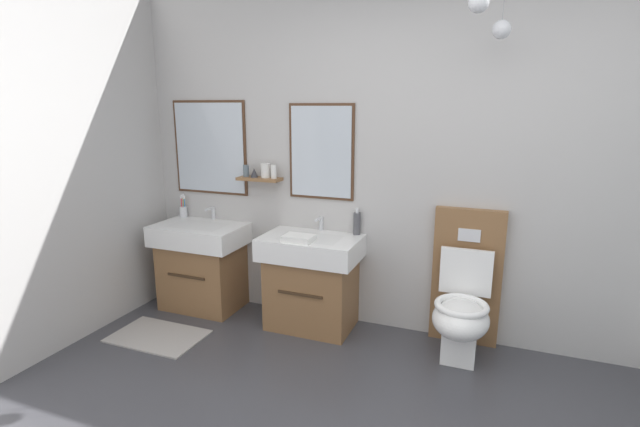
% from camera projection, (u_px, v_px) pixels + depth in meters
% --- Properties ---
extents(wall_back, '(5.15, 0.61, 2.72)m').
position_uv_depth(wall_back, '(444.00, 154.00, 3.31)').
color(wall_back, '#B7B5B2').
rests_on(wall_back, ground).
extents(bath_mat, '(0.68, 0.44, 0.01)m').
position_uv_depth(bath_mat, '(158.00, 336.00, 3.51)').
color(bath_mat, '#9E9993').
rests_on(bath_mat, ground).
extents(vanity_sink_left, '(0.74, 0.50, 0.73)m').
position_uv_depth(vanity_sink_left, '(202.00, 263.00, 3.96)').
color(vanity_sink_left, brown).
rests_on(vanity_sink_left, ground).
extents(tap_on_left_sink, '(0.03, 0.13, 0.11)m').
position_uv_depth(tap_on_left_sink, '(212.00, 212.00, 4.04)').
color(tap_on_left_sink, silver).
rests_on(tap_on_left_sink, vanity_sink_left).
extents(vanity_sink_right, '(0.74, 0.50, 0.73)m').
position_uv_depth(vanity_sink_right, '(312.00, 279.00, 3.60)').
color(vanity_sink_right, brown).
rests_on(vanity_sink_right, ground).
extents(tap_on_right_sink, '(0.03, 0.13, 0.11)m').
position_uv_depth(tap_on_right_sink, '(320.00, 222.00, 3.68)').
color(tap_on_right_sink, silver).
rests_on(tap_on_right_sink, vanity_sink_right).
extents(toilet, '(0.48, 0.63, 1.00)m').
position_uv_depth(toilet, '(463.00, 302.00, 3.22)').
color(toilet, brown).
rests_on(toilet, ground).
extents(toothbrush_cup, '(0.07, 0.07, 0.21)m').
position_uv_depth(toothbrush_cup, '(183.00, 211.00, 4.13)').
color(toothbrush_cup, silver).
rests_on(toothbrush_cup, vanity_sink_left).
extents(soap_dispenser, '(0.06, 0.06, 0.21)m').
position_uv_depth(soap_dispenser, '(357.00, 223.00, 3.56)').
color(soap_dispenser, '#4C4C51').
rests_on(soap_dispenser, vanity_sink_right).
extents(folded_hand_towel, '(0.22, 0.16, 0.04)m').
position_uv_depth(folded_hand_towel, '(299.00, 238.00, 3.40)').
color(folded_hand_towel, white).
rests_on(folded_hand_towel, vanity_sink_right).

